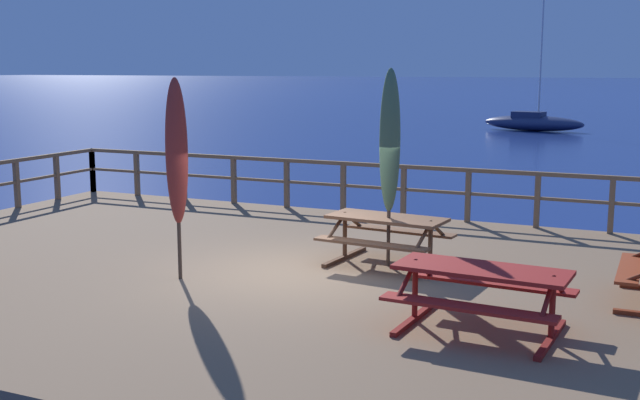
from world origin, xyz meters
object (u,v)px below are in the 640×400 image
(patio_umbrella_short_mid, at_px, (177,152))
(picnic_table_front_left, at_px, (386,230))
(sailboat_distant, at_px, (533,122))
(patio_umbrella_tall_back_left, at_px, (390,142))
(picnic_table_mid_left, at_px, (481,285))

(patio_umbrella_short_mid, bearing_deg, picnic_table_front_left, 39.77)
(picnic_table_front_left, height_order, sailboat_distant, sailboat_distant)
(patio_umbrella_short_mid, bearing_deg, sailboat_distant, 91.80)
(patio_umbrella_short_mid, xyz_separation_m, sailboat_distant, (-1.20, 38.23, -1.98))
(picnic_table_front_left, xyz_separation_m, sailboat_distant, (-3.66, 36.18, -0.67))
(picnic_table_front_left, distance_m, patio_umbrella_short_mid, 3.46)
(patio_umbrella_tall_back_left, xyz_separation_m, sailboat_distant, (-3.72, 36.25, -2.06))
(picnic_table_front_left, bearing_deg, sailboat_distant, 95.78)
(patio_umbrella_short_mid, height_order, sailboat_distant, sailboat_distant)
(picnic_table_front_left, relative_size, patio_umbrella_short_mid, 0.67)
(picnic_table_front_left, height_order, patio_umbrella_tall_back_left, patio_umbrella_tall_back_left)
(sailboat_distant, bearing_deg, patio_umbrella_tall_back_left, -84.14)
(picnic_table_front_left, xyz_separation_m, patio_umbrella_tall_back_left, (0.06, -0.07, 1.39))
(picnic_table_mid_left, relative_size, patio_umbrella_tall_back_left, 0.68)
(picnic_table_front_left, relative_size, picnic_table_mid_left, 0.94)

